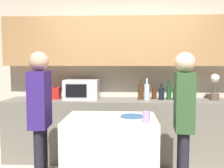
{
  "coord_description": "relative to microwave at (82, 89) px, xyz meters",
  "views": [
    {
      "loc": [
        0.04,
        -2.57,
        1.51
      ],
      "look_at": [
        -0.13,
        0.54,
        1.25
      ],
      "focal_mm": 42.0,
      "sensor_mm": 36.0,
      "label": 1
    }
  ],
  "objects": [
    {
      "name": "bottle_4",
      "position": [
        1.34,
        0.01,
        -0.03
      ],
      "size": [
        0.07,
        0.07,
        0.3
      ],
      "color": "#194723",
      "rests_on": "back_counter"
    },
    {
      "name": "potted_plant",
      "position": [
        2.01,
        0.0,
        0.05
      ],
      "size": [
        0.14,
        0.14,
        0.4
      ],
      "color": "brown",
      "rests_on": "back_counter"
    },
    {
      "name": "back_wall",
      "position": [
        0.65,
        0.24,
        0.45
      ],
      "size": [
        6.4,
        0.4,
        2.7
      ],
      "color": "beige",
      "rests_on": "ground_plane"
    },
    {
      "name": "toaster",
      "position": [
        -0.47,
        0.0,
        -0.06
      ],
      "size": [
        0.26,
        0.16,
        0.18
      ],
      "color": "#B21E19",
      "rests_on": "back_counter"
    },
    {
      "name": "bottle_1",
      "position": [
        1.0,
        -0.04,
        -0.02
      ],
      "size": [
        0.08,
        0.08,
        0.33
      ],
      "color": "silver",
      "rests_on": "back_counter"
    },
    {
      "name": "back_counter",
      "position": [
        0.65,
        -0.03,
        -0.62
      ],
      "size": [
        3.6,
        0.62,
        0.94
      ],
      "color": "#6B665B",
      "rests_on": "ground_plane"
    },
    {
      "name": "bottle_5",
      "position": [
        1.43,
        -0.04,
        -0.06
      ],
      "size": [
        0.09,
        0.09,
        0.23
      ],
      "color": "#194723",
      "rests_on": "back_counter"
    },
    {
      "name": "bottle_2",
      "position": [
        1.12,
        0.08,
        -0.06
      ],
      "size": [
        0.08,
        0.08,
        0.23
      ],
      "color": "#472814",
      "rests_on": "back_counter"
    },
    {
      "name": "person_left",
      "position": [
        -0.26,
        -1.17,
        -0.13
      ],
      "size": [
        0.21,
        0.35,
        1.62
      ],
      "rotation": [
        0.0,
        0.0,
        -1.52
      ],
      "color": "black",
      "rests_on": "ground_plane"
    },
    {
      "name": "bottle_3",
      "position": [
        1.22,
        -0.01,
        -0.05
      ],
      "size": [
        0.08,
        0.08,
        0.25
      ],
      "color": "black",
      "rests_on": "back_counter"
    },
    {
      "name": "person_center",
      "position": [
        1.3,
        -1.21,
        -0.13
      ],
      "size": [
        0.22,
        0.36,
        1.61
      ],
      "rotation": [
        0.0,
        0.0,
        1.47
      ],
      "color": "black",
      "rests_on": "ground_plane"
    },
    {
      "name": "kitchen_island",
      "position": [
        0.52,
        -1.13,
        -0.64
      ],
      "size": [
        1.01,
        0.71,
        0.9
      ],
      "color": "beige",
      "rests_on": "ground_plane"
    },
    {
      "name": "plate_on_island",
      "position": [
        0.76,
        -1.1,
        -0.18
      ],
      "size": [
        0.26,
        0.26,
        0.01
      ],
      "color": "#2D5684",
      "rests_on": "kitchen_island"
    },
    {
      "name": "cup_0",
      "position": [
        0.89,
        -1.37,
        -0.13
      ],
      "size": [
        0.07,
        0.07,
        0.12
      ],
      "color": "#BD8EE0",
      "rests_on": "kitchen_island"
    },
    {
      "name": "bottle_0",
      "position": [
        0.91,
        0.0,
        -0.03
      ],
      "size": [
        0.09,
        0.09,
        0.32
      ],
      "color": "#472814",
      "rests_on": "back_counter"
    },
    {
      "name": "microwave",
      "position": [
        0.0,
        0.0,
        0.0
      ],
      "size": [
        0.52,
        0.39,
        0.3
      ],
      "color": "#B7BABC",
      "rests_on": "back_counter"
    }
  ]
}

